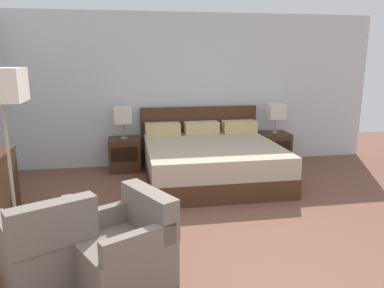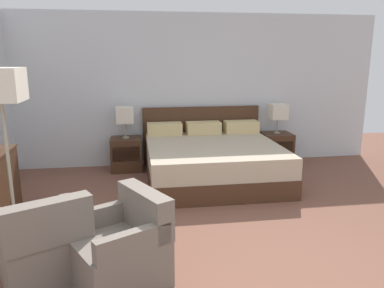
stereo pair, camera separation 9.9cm
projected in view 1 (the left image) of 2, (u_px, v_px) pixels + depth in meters
name	position (u px, v px, depth m)	size (l,w,h in m)	color
wall_back	(182.00, 90.00, 6.43)	(6.84, 0.06, 2.57)	silver
bed	(211.00, 160.00, 5.72)	(2.04, 2.02, 1.01)	#422819
nightstand_left	(125.00, 154.00, 6.19)	(0.51, 0.46, 0.55)	#422819
nightstand_right	(274.00, 148.00, 6.63)	(0.51, 0.46, 0.55)	#422819
table_lamp_left	(123.00, 115.00, 6.04)	(0.28, 0.28, 0.51)	gray
table_lamp_right	(276.00, 111.00, 6.48)	(0.28, 0.28, 0.51)	gray
armchair_by_window	(48.00, 247.00, 3.15)	(0.92, 0.92, 0.76)	#70665B
armchair_companion	(127.00, 250.00, 3.10)	(0.93, 0.93, 0.76)	#70665B
floor_lamp	(1.00, 94.00, 3.37)	(0.39, 0.39, 1.75)	gray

